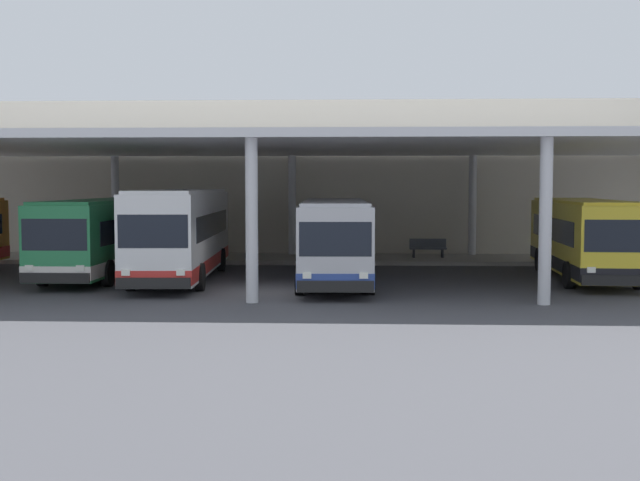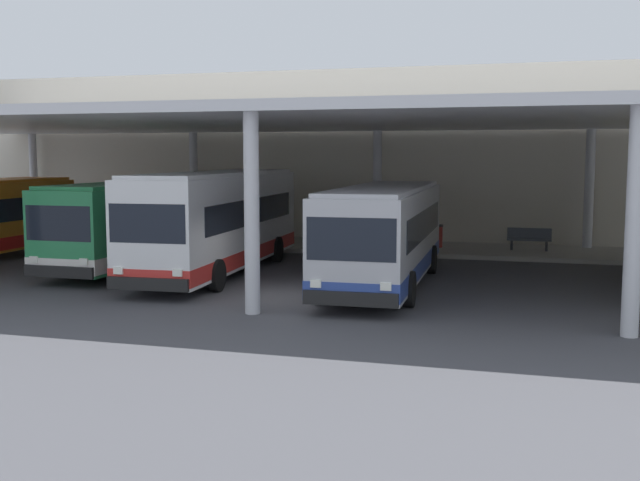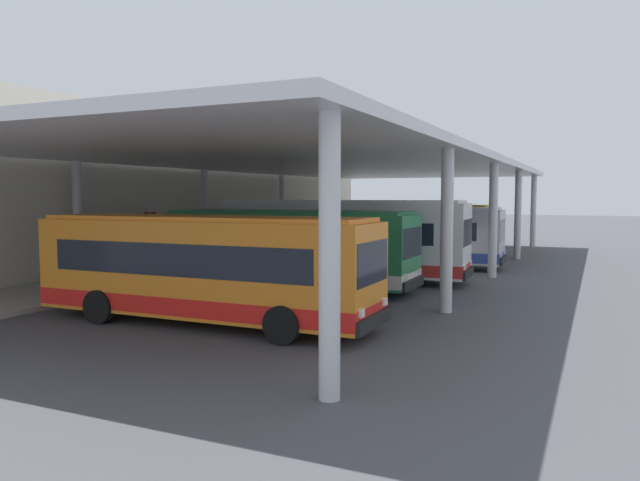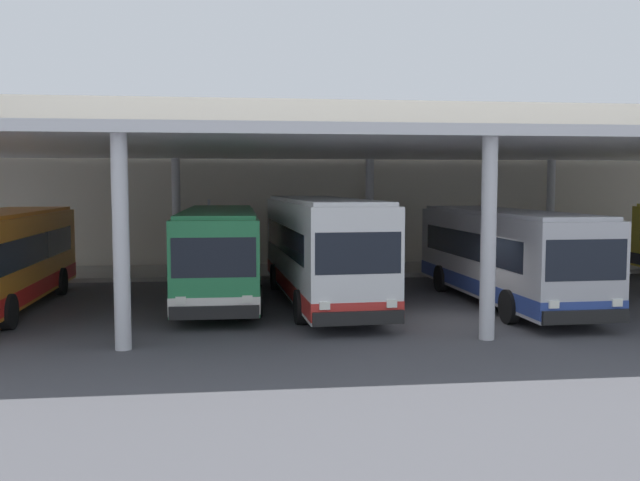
{
  "view_description": "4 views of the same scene",
  "coord_description": "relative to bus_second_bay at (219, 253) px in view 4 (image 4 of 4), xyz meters",
  "views": [
    {
      "loc": [
        3.36,
        -27.98,
        3.79
      ],
      "look_at": [
        1.92,
        3.16,
        1.61
      ],
      "focal_mm": 45.23,
      "sensor_mm": 36.0,
      "label": 1
    },
    {
      "loc": [
        7.12,
        -20.84,
        4.16
      ],
      "look_at": [
        0.39,
        2.55,
        1.4
      ],
      "focal_mm": 42.5,
      "sensor_mm": 36.0,
      "label": 2
    },
    {
      "loc": [
        -28.45,
        -6.92,
        3.74
      ],
      "look_at": [
        -5.71,
        3.62,
        1.9
      ],
      "focal_mm": 33.88,
      "sensor_mm": 36.0,
      "label": 3
    },
    {
      "loc": [
        -6.49,
        -19.69,
        4.04
      ],
      "look_at": [
        -3.59,
        4.06,
        2.1
      ],
      "focal_mm": 38.94,
      "sensor_mm": 36.0,
      "label": 4
    }
  ],
  "objects": [
    {
      "name": "bus_far_bay",
      "position": [
        9.56,
        -1.82,
        0.0
      ],
      "size": [
        2.96,
        10.61,
        3.17
      ],
      "color": "#B7B7BC",
      "rests_on": "ground"
    },
    {
      "name": "ground_plane",
      "position": [
        7.06,
        -4.46,
        -1.66
      ],
      "size": [
        200.0,
        200.0,
        0.0
      ],
      "primitive_type": "plane",
      "color": "#47474C"
    },
    {
      "name": "station_building_facade",
      "position": [
        7.06,
        10.54,
        2.43
      ],
      "size": [
        48.0,
        1.6,
        8.18
      ],
      "primitive_type": "cube",
      "color": "beige",
      "rests_on": "ground"
    },
    {
      "name": "trash_bin",
      "position": [
        10.07,
        7.31,
        -0.98
      ],
      "size": [
        0.52,
        0.52,
        0.98
      ],
      "color": "maroon",
      "rests_on": "platform_kerb"
    },
    {
      "name": "canopy_shelter",
      "position": [
        7.06,
        1.04,
        3.63
      ],
      "size": [
        40.0,
        17.0,
        5.55
      ],
      "color": "silver",
      "rests_on": "ground"
    },
    {
      "name": "bench_waiting",
      "position": [
        13.91,
        7.36,
        -0.99
      ],
      "size": [
        1.8,
        0.45,
        0.92
      ],
      "color": "#4C515B",
      "rests_on": "platform_kerb"
    },
    {
      "name": "bus_middle_bay",
      "position": [
        3.44,
        -0.87,
        0.19
      ],
      "size": [
        3.13,
        11.45,
        3.57
      ],
      "color": "white",
      "rests_on": "ground"
    },
    {
      "name": "banner_sign",
      "position": [
        -0.57,
        6.48,
        0.32
      ],
      "size": [
        0.7,
        0.12,
        3.2
      ],
      "color": "#B2B2B7",
      "rests_on": "platform_kerb"
    },
    {
      "name": "platform_kerb",
      "position": [
        7.06,
        7.29,
        -1.57
      ],
      "size": [
        42.0,
        4.5,
        0.18
      ],
      "primitive_type": "cube",
      "color": "#A39E93",
      "rests_on": "ground"
    },
    {
      "name": "bus_second_bay",
      "position": [
        0.0,
        0.0,
        0.0
      ],
      "size": [
        2.77,
        10.54,
        3.17
      ],
      "color": "#28844C",
      "rests_on": "ground"
    }
  ]
}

